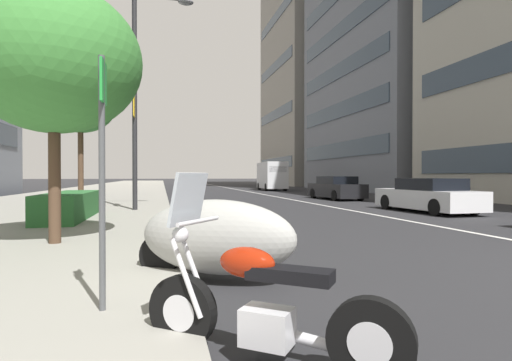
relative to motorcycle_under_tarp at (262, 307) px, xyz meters
name	(u,v)px	position (x,y,z in m)	size (l,w,h in m)	color
sidewalk_right_plaza	(99,193)	(30.40, 5.47, -0.36)	(160.00, 10.11, 0.15)	gray
lane_centre_stripe	(243,191)	(35.40, -6.87, -0.43)	(110.00, 0.16, 0.01)	silver
motorcycle_under_tarp	(262,307)	(0.00, 0.00, 0.00)	(1.38, 1.78, 1.46)	black
motorcycle_by_sign_pole	(215,237)	(2.43, 0.04, 0.18)	(1.82, 2.30, 1.12)	#9E9E99
car_following_behind	(427,196)	(11.16, -9.51, 0.20)	(4.74, 1.96, 1.33)	silver
car_approaching_light	(336,188)	(20.06, -9.60, 0.23)	(4.72, 1.97, 1.40)	black
delivery_van_ahead	(272,175)	(35.78, -9.84, 1.04)	(5.26, 2.23, 2.77)	silver
parking_sign_by_curb	(102,157)	(1.09, 1.29, 1.18)	(0.32, 0.06, 2.42)	#47494C
street_lamp_with_banners	(143,82)	(12.99, 1.41, 4.55)	(1.26, 2.30, 8.17)	#232326
clipped_hedge_bed	(70,205)	(10.17, 3.44, 0.11)	(4.48, 1.10, 0.78)	#28602D
street_tree_by_lamp_post	(54,61)	(5.40, 2.73, 3.19)	(3.25, 3.25, 4.86)	#473323
street_tree_near_plaza_corner	(80,104)	(14.95, 3.99, 3.96)	(2.84, 2.84, 5.47)	#473323
office_tower_far_left_down_avenue	(321,49)	(57.05, -23.63, 20.88)	(18.74, 15.05, 42.63)	gray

